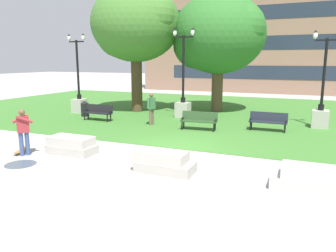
{
  "coord_description": "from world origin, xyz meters",
  "views": [
    {
      "loc": [
        4.61,
        -11.54,
        3.4
      ],
      "look_at": [
        0.35,
        -1.4,
        1.2
      ],
      "focal_mm": 35.0,
      "sensor_mm": 36.0,
      "label": 1
    }
  ],
  "objects_px": {
    "park_bench_far_right": "(98,111)",
    "park_bench_far_left": "(199,119)",
    "concrete_block_center": "(71,145)",
    "park_bench_near_right": "(268,120)",
    "lamp_post_right": "(321,108)",
    "concrete_block_left": "(163,162)",
    "concrete_block_right": "(309,178)",
    "person_skateboarder": "(23,129)",
    "lamp_post_center": "(79,97)",
    "skateboard": "(21,150)",
    "trash_bin": "(85,108)",
    "person_bystander_near_lawn": "(151,107)",
    "lamp_post_left": "(183,100)"
  },
  "relations": [
    {
      "from": "park_bench_far_left",
      "to": "lamp_post_right",
      "type": "distance_m",
      "value": 6.31
    },
    {
      "from": "lamp_post_right",
      "to": "person_bystander_near_lawn",
      "type": "height_order",
      "value": "lamp_post_right"
    },
    {
      "from": "concrete_block_center",
      "to": "person_bystander_near_lawn",
      "type": "relative_size",
      "value": 1.05
    },
    {
      "from": "concrete_block_center",
      "to": "park_bench_far_right",
      "type": "relative_size",
      "value": 0.99
    },
    {
      "from": "park_bench_far_right",
      "to": "park_bench_near_right",
      "type": "bearing_deg",
      "value": 5.14
    },
    {
      "from": "lamp_post_center",
      "to": "person_bystander_near_lawn",
      "type": "distance_m",
      "value": 6.56
    },
    {
      "from": "skateboard",
      "to": "lamp_post_center",
      "type": "distance_m",
      "value": 9.69
    },
    {
      "from": "park_bench_far_right",
      "to": "person_skateboarder",
      "type": "bearing_deg",
      "value": -77.0
    },
    {
      "from": "park_bench_near_right",
      "to": "lamp_post_right",
      "type": "relative_size",
      "value": 0.37
    },
    {
      "from": "lamp_post_right",
      "to": "park_bench_near_right",
      "type": "bearing_deg",
      "value": -142.11
    },
    {
      "from": "concrete_block_left",
      "to": "lamp_post_right",
      "type": "distance_m",
      "value": 10.47
    },
    {
      "from": "trash_bin",
      "to": "person_bystander_near_lawn",
      "type": "bearing_deg",
      "value": -10.3
    },
    {
      "from": "park_bench_far_right",
      "to": "person_bystander_near_lawn",
      "type": "bearing_deg",
      "value": -0.45
    },
    {
      "from": "skateboard",
      "to": "person_bystander_near_lawn",
      "type": "xyz_separation_m",
      "value": [
        2.22,
        6.75,
        0.9
      ]
    },
    {
      "from": "lamp_post_left",
      "to": "lamp_post_right",
      "type": "distance_m",
      "value": 7.6
    },
    {
      "from": "park_bench_far_left",
      "to": "concrete_block_left",
      "type": "bearing_deg",
      "value": -82.45
    },
    {
      "from": "concrete_block_center",
      "to": "trash_bin",
      "type": "bearing_deg",
      "value": 123.44
    },
    {
      "from": "lamp_post_right",
      "to": "concrete_block_left",
      "type": "bearing_deg",
      "value": -116.81
    },
    {
      "from": "skateboard",
      "to": "park_bench_near_right",
      "type": "xyz_separation_m",
      "value": [
        8.13,
        7.61,
        0.45
      ]
    },
    {
      "from": "person_skateboarder",
      "to": "lamp_post_center",
      "type": "xyz_separation_m",
      "value": [
        -4.46,
        8.96,
        0.07
      ]
    },
    {
      "from": "trash_bin",
      "to": "lamp_post_right",
      "type": "bearing_deg",
      "value": 7.71
    },
    {
      "from": "park_bench_far_left",
      "to": "lamp_post_left",
      "type": "relative_size",
      "value": 0.35
    },
    {
      "from": "lamp_post_center",
      "to": "park_bench_far_left",
      "type": "bearing_deg",
      "value": -14.06
    },
    {
      "from": "concrete_block_center",
      "to": "concrete_block_right",
      "type": "height_order",
      "value": "same"
    },
    {
      "from": "lamp_post_left",
      "to": "person_bystander_near_lawn",
      "type": "height_order",
      "value": "lamp_post_left"
    },
    {
      "from": "skateboard",
      "to": "trash_bin",
      "type": "distance_m",
      "value": 8.16
    },
    {
      "from": "person_bystander_near_lawn",
      "to": "park_bench_near_right",
      "type": "bearing_deg",
      "value": 8.32
    },
    {
      "from": "park_bench_near_right",
      "to": "concrete_block_left",
      "type": "bearing_deg",
      "value": -107.37
    },
    {
      "from": "concrete_block_center",
      "to": "park_bench_near_right",
      "type": "distance_m",
      "value": 9.38
    },
    {
      "from": "concrete_block_right",
      "to": "person_skateboarder",
      "type": "height_order",
      "value": "person_skateboarder"
    },
    {
      "from": "park_bench_far_left",
      "to": "lamp_post_right",
      "type": "bearing_deg",
      "value": 27.94
    },
    {
      "from": "person_skateboarder",
      "to": "lamp_post_right",
      "type": "xyz_separation_m",
      "value": [
        10.07,
        9.66,
        0.04
      ]
    },
    {
      "from": "lamp_post_center",
      "to": "lamp_post_right",
      "type": "relative_size",
      "value": 1.04
    },
    {
      "from": "park_bench_near_right",
      "to": "lamp_post_center",
      "type": "xyz_separation_m",
      "value": [
        -12.16,
        1.15,
        0.51
      ]
    },
    {
      "from": "person_bystander_near_lawn",
      "to": "trash_bin",
      "type": "bearing_deg",
      "value": 169.7
    },
    {
      "from": "skateboard",
      "to": "park_bench_far_right",
      "type": "bearing_deg",
      "value": 99.93
    },
    {
      "from": "concrete_block_left",
      "to": "skateboard",
      "type": "bearing_deg",
      "value": -178.68
    },
    {
      "from": "park_bench_near_right",
      "to": "park_bench_far_right",
      "type": "bearing_deg",
      "value": -174.86
    },
    {
      "from": "lamp_post_center",
      "to": "trash_bin",
      "type": "xyz_separation_m",
      "value": [
        1.24,
        -1.1,
        -0.54
      ]
    },
    {
      "from": "park_bench_far_right",
      "to": "trash_bin",
      "type": "bearing_deg",
      "value": 151.15
    },
    {
      "from": "park_bench_far_right",
      "to": "park_bench_far_left",
      "type": "bearing_deg",
      "value": -2.47
    },
    {
      "from": "person_skateboarder",
      "to": "park_bench_near_right",
      "type": "relative_size",
      "value": 0.95
    },
    {
      "from": "concrete_block_center",
      "to": "lamp_post_center",
      "type": "distance_m",
      "value": 10.01
    },
    {
      "from": "skateboard",
      "to": "concrete_block_left",
      "type": "bearing_deg",
      "value": 1.32
    },
    {
      "from": "concrete_block_center",
      "to": "park_bench_near_right",
      "type": "height_order",
      "value": "park_bench_near_right"
    },
    {
      "from": "park_bench_far_right",
      "to": "person_bystander_near_lawn",
      "type": "height_order",
      "value": "person_bystander_near_lawn"
    },
    {
      "from": "lamp_post_center",
      "to": "lamp_post_right",
      "type": "bearing_deg",
      "value": 2.76
    },
    {
      "from": "park_bench_far_right",
      "to": "lamp_post_center",
      "type": "relative_size",
      "value": 0.36
    },
    {
      "from": "concrete_block_left",
      "to": "concrete_block_right",
      "type": "relative_size",
      "value": 0.98
    },
    {
      "from": "person_skateboarder",
      "to": "park_bench_near_right",
      "type": "distance_m",
      "value": 10.98
    }
  ]
}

